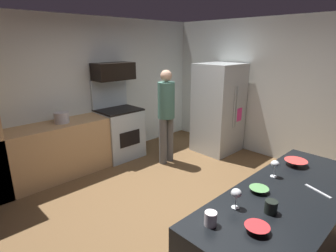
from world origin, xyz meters
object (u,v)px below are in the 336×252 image
(microwave, at_px, (113,71))
(mixing_bowl_prep, at_px, (259,190))
(mixing_bowl_large, at_px, (296,163))
(wine_glass_mid, at_px, (236,194))
(mixing_bowl_small, at_px, (257,229))
(oven_range, at_px, (119,131))
(stock_pot, at_px, (62,118))
(mug_tea, at_px, (211,219))
(refrigerator, at_px, (218,108))
(wine_glass_near, at_px, (275,165))
(person_cook, at_px, (166,112))
(mug_coffee, at_px, (271,207))

(microwave, xyz_separation_m, mixing_bowl_prep, (-0.77, -3.36, -0.72))
(mixing_bowl_large, xyz_separation_m, wine_glass_mid, (-1.13, 0.01, 0.09))
(microwave, xyz_separation_m, wine_glass_mid, (-1.13, -3.35, -0.62))
(mixing_bowl_small, xyz_separation_m, mixing_bowl_prep, (0.49, 0.25, -0.00))
(mixing_bowl_large, bearing_deg, oven_range, 89.97)
(stock_pot, bearing_deg, oven_range, -0.34)
(mixing_bowl_large, distance_m, mug_tea, 1.43)
(refrigerator, relative_size, stock_pot, 7.61)
(oven_range, xyz_separation_m, wine_glass_mid, (-1.13, -3.26, 0.51))
(wine_glass_mid, bearing_deg, mixing_bowl_small, -118.12)
(mixing_bowl_small, height_order, stock_pot, stock_pot)
(refrigerator, height_order, stock_pot, refrigerator)
(microwave, bearing_deg, wine_glass_near, -97.10)
(wine_glass_mid, xyz_separation_m, mug_tea, (-0.31, 0.01, -0.07))
(person_cook, distance_m, mixing_bowl_large, 2.50)
(microwave, distance_m, wine_glass_mid, 3.59)
(mixing_bowl_small, height_order, mixing_bowl_prep, mixing_bowl_small)
(person_cook, bearing_deg, microwave, 116.92)
(mixing_bowl_large, height_order, mixing_bowl_prep, mixing_bowl_large)
(person_cook, relative_size, stock_pot, 7.33)
(wine_glass_mid, bearing_deg, refrigerator, 37.91)
(oven_range, height_order, mug_coffee, oven_range)
(microwave, relative_size, mixing_bowl_large, 3.22)
(mug_coffee, height_order, mug_tea, mug_tea)
(mixing_bowl_large, relative_size, mixing_bowl_prep, 1.39)
(refrigerator, xyz_separation_m, person_cook, (-1.18, 0.29, 0.07))
(mug_coffee, bearing_deg, microwave, 74.48)
(refrigerator, xyz_separation_m, mixing_bowl_prep, (-2.41, -2.16, 0.04))
(mug_tea, bearing_deg, stock_pot, 83.80)
(mug_coffee, xyz_separation_m, stock_pot, (-0.09, 3.49, 0.04))
(refrigerator, height_order, person_cook, refrigerator)
(mixing_bowl_large, height_order, stock_pot, stock_pot)
(wine_glass_near, relative_size, mug_tea, 1.64)
(mixing_bowl_small, bearing_deg, wine_glass_mid, 61.88)
(wine_glass_near, height_order, mug_tea, wine_glass_near)
(microwave, distance_m, wine_glass_near, 3.40)
(wine_glass_near, height_order, wine_glass_mid, wine_glass_near)
(oven_range, relative_size, mixing_bowl_large, 6.47)
(refrigerator, relative_size, wine_glass_near, 10.52)
(wine_glass_near, distance_m, wine_glass_mid, 0.72)
(oven_range, height_order, mixing_bowl_small, oven_range)
(mixing_bowl_small, height_order, wine_glass_near, wine_glass_near)
(oven_range, relative_size, microwave, 2.01)
(mixing_bowl_prep, height_order, stock_pot, stock_pot)
(mug_tea, bearing_deg, microwave, 66.77)
(microwave, xyz_separation_m, person_cook, (0.46, -0.91, -0.69))
(wine_glass_mid, bearing_deg, mixing_bowl_prep, -1.43)
(microwave, height_order, mixing_bowl_large, microwave)
(refrigerator, bearing_deg, stock_pot, 157.71)
(microwave, distance_m, stock_pot, 1.27)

